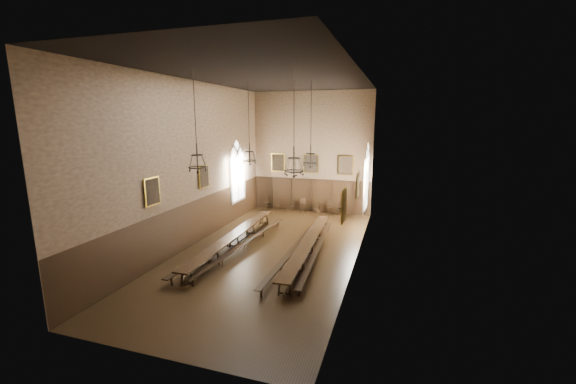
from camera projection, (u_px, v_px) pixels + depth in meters
The scene contains 33 objects.
floor at pixel (270, 252), 18.80m from camera, with size 9.00×18.00×0.02m, color black.
ceiling at pixel (268, 75), 17.00m from camera, with size 9.00×18.00×0.02m, color black.
wall_back at pixel (311, 153), 26.31m from camera, with size 9.00×0.02×9.00m, color #92785A.
wall_front at pixel (151, 211), 9.48m from camera, with size 9.00×0.02×9.00m, color #92785A.
wall_left at pixel (192, 165), 19.23m from camera, with size 0.02×18.00×9.00m, color #92785A.
wall_right at pixel (359, 172), 16.56m from camera, with size 0.02×18.00×9.00m, color #92785A.
wainscot_panelling at pixel (270, 229), 18.55m from camera, with size 9.00×18.00×2.50m, color black, non-canonical shape.
table_left at pixel (234, 241), 19.29m from camera, with size 0.94×10.43×0.81m.
table_right at pixel (308, 248), 18.26m from camera, with size 1.15×10.06×0.78m.
bench_left_outer at pixel (228, 242), 19.49m from camera, with size 0.57×10.79×0.49m.
bench_left_inner at pixel (245, 245), 19.01m from camera, with size 0.98×10.01×0.45m.
bench_right_inner at pixel (296, 249), 18.45m from camera, with size 0.41×10.46×0.47m.
bench_right_outer at pixel (317, 251), 18.18m from camera, with size 0.87×9.50×0.43m.
chair_0 at pixel (266, 205), 27.81m from camera, with size 0.48×0.48×0.98m.
chair_1 at pixel (278, 207), 27.48m from camera, with size 0.43×0.43×0.90m.
chair_2 at pixel (291, 208), 27.19m from camera, with size 0.42×0.42×0.87m.
chair_3 at pixel (303, 208), 26.85m from camera, with size 0.59×0.59×1.04m.
chair_4 at pixel (316, 210), 26.55m from camera, with size 0.45×0.45×0.89m.
chair_5 at pixel (330, 210), 26.30m from camera, with size 0.56×0.56×1.04m.
chair_6 at pixel (341, 211), 26.00m from camera, with size 0.54×0.54×0.98m.
chandelier_back_left at pixel (250, 155), 20.31m from camera, with size 0.82×0.82×4.56m.
chandelier_back_right at pixel (311, 157), 19.28m from camera, with size 0.80×0.80×4.56m.
chandelier_front_left at pixel (197, 161), 15.66m from camera, with size 0.85×0.85×4.32m.
chandelier_front_right at pixel (294, 165), 15.29m from camera, with size 0.87×0.87×4.44m.
portrait_back_0 at pixel (278, 163), 27.12m from camera, with size 1.10×0.12×1.40m.
portrait_back_1 at pixel (311, 164), 26.35m from camera, with size 1.10×0.12×1.40m.
portrait_back_2 at pixel (346, 165), 25.58m from camera, with size 1.10×0.12×1.40m.
portrait_left_0 at pixel (204, 177), 20.29m from camera, with size 0.12×1.00×1.30m.
portrait_left_1 at pixel (152, 191), 16.08m from camera, with size 0.12×1.00×1.30m.
portrait_right_0 at pixel (358, 185), 17.70m from camera, with size 0.12×1.00×1.30m.
portrait_right_1 at pixel (344, 205), 13.49m from camera, with size 0.12×1.00×1.30m.
window_right at pixel (367, 177), 21.95m from camera, with size 0.20×2.20×4.60m, color white, non-canonical shape.
window_left at pixel (237, 171), 24.56m from camera, with size 0.20×2.20×4.60m, color white, non-canonical shape.
Camera 1 is at (6.29, -16.66, 6.89)m, focal length 22.00 mm.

